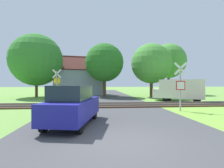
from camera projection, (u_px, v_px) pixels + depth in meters
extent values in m
plane|color=#6B9942|center=(123.00, 142.00, 5.56)|extent=(160.00, 160.00, 0.00)
cube|color=#424244|center=(116.00, 126.00, 7.55)|extent=(8.14, 80.00, 0.01)
cube|color=#422D1E|center=(107.00, 105.00, 14.35)|extent=(60.00, 2.60, 0.10)
cube|color=slate|center=(107.00, 103.00, 15.07)|extent=(60.00, 0.08, 0.12)
cube|color=slate|center=(108.00, 105.00, 13.64)|extent=(60.00, 0.08, 0.12)
cylinder|color=#9E9EA5|center=(180.00, 89.00, 11.73)|extent=(0.10, 0.10, 3.00)
cube|color=red|center=(181.00, 85.00, 11.66)|extent=(0.60, 0.10, 0.60)
cube|color=white|center=(181.00, 85.00, 11.64)|extent=(0.49, 0.07, 0.49)
cube|color=white|center=(181.00, 69.00, 11.66)|extent=(0.87, 0.14, 0.88)
cube|color=white|center=(181.00, 69.00, 11.66)|extent=(0.87, 0.14, 0.88)
cylinder|color=#9E9EA5|center=(57.00, 87.00, 16.65)|extent=(0.09, 0.09, 3.03)
cube|color=white|center=(57.00, 74.00, 16.70)|extent=(0.88, 0.12, 0.88)
cube|color=white|center=(57.00, 74.00, 16.70)|extent=(0.88, 0.12, 0.88)
cylinder|color=yellow|center=(57.00, 81.00, 16.71)|extent=(0.64, 0.09, 0.64)
cube|color=#99A3B7|center=(78.00, 83.00, 27.54)|extent=(8.08, 6.18, 3.93)
cube|color=#562823|center=(79.00, 63.00, 26.36)|extent=(8.03, 4.22, 2.39)
cube|color=#562823|center=(77.00, 64.00, 28.68)|extent=(8.03, 4.22, 2.39)
cube|color=brown|center=(90.00, 63.00, 28.08)|extent=(0.59, 0.59, 1.10)
cylinder|color=#513823|center=(104.00, 87.00, 23.84)|extent=(0.44, 0.44, 2.73)
sphere|color=#286B23|center=(104.00, 63.00, 23.82)|extent=(5.24, 5.24, 5.24)
cylinder|color=#513823|center=(151.00, 88.00, 23.30)|extent=(0.41, 0.41, 2.49)
sphere|color=#478E38|center=(151.00, 63.00, 23.28)|extent=(5.35, 5.35, 5.35)
cylinder|color=#513823|center=(169.00, 84.00, 29.59)|extent=(0.43, 0.43, 3.46)
sphere|color=#478E38|center=(169.00, 61.00, 29.57)|extent=(5.83, 5.83, 5.83)
cylinder|color=#513823|center=(36.00, 88.00, 23.10)|extent=(0.36, 0.36, 2.37)
sphere|color=#337A2D|center=(36.00, 60.00, 23.08)|extent=(6.86, 6.86, 6.86)
cube|color=silver|center=(182.00, 89.00, 17.79)|extent=(4.54, 3.93, 1.90)
cube|color=silver|center=(158.00, 93.00, 18.99)|extent=(1.59, 1.89, 0.90)
cube|color=#19232D|center=(161.00, 85.00, 18.80)|extent=(0.94, 1.36, 0.85)
cube|color=navy|center=(183.00, 92.00, 18.63)|extent=(3.14, 2.13, 0.16)
cylinder|color=black|center=(169.00, 97.00, 19.17)|extent=(0.66, 0.53, 0.68)
cylinder|color=black|center=(166.00, 98.00, 17.81)|extent=(0.66, 0.53, 0.68)
cylinder|color=black|center=(198.00, 98.00, 17.78)|extent=(0.66, 0.53, 0.68)
cylinder|color=black|center=(197.00, 99.00, 16.42)|extent=(0.66, 0.53, 0.68)
cube|color=navy|center=(73.00, 109.00, 7.90)|extent=(2.35, 4.23, 0.84)
cube|color=#19232D|center=(72.00, 93.00, 7.69)|extent=(1.78, 2.42, 0.64)
cylinder|color=black|center=(94.00, 113.00, 9.18)|extent=(0.29, 0.62, 0.60)
cylinder|color=black|center=(69.00, 113.00, 9.32)|extent=(0.29, 0.62, 0.60)
cylinder|color=black|center=(80.00, 126.00, 6.48)|extent=(0.29, 0.62, 0.60)
cylinder|color=black|center=(44.00, 125.00, 6.62)|extent=(0.29, 0.62, 0.60)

